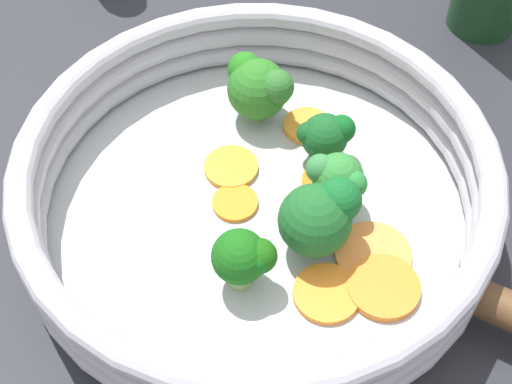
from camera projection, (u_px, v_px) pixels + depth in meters
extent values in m
plane|color=#24252B|center=(256.00, 219.00, 0.47)|extent=(4.00, 4.00, 0.00)
cylinder|color=#B2B5B7|center=(256.00, 213.00, 0.47)|extent=(0.28, 0.28, 0.01)
torus|color=#B3AEBB|center=(256.00, 198.00, 0.45)|extent=(0.30, 0.30, 0.02)
torus|color=#B3AEBB|center=(256.00, 182.00, 0.44)|extent=(0.30, 0.30, 0.02)
torus|color=#B3AEBB|center=(256.00, 164.00, 0.43)|extent=(0.30, 0.30, 0.02)
sphere|color=#B6B5BB|center=(437.00, 324.00, 0.40)|extent=(0.01, 0.01, 0.01)
sphere|color=#B5B7BA|center=(466.00, 261.00, 0.43)|extent=(0.01, 0.01, 0.01)
cylinder|color=orange|center=(307.00, 126.00, 0.50)|extent=(0.04, 0.04, 0.00)
cylinder|color=orange|center=(328.00, 181.00, 0.47)|extent=(0.04, 0.04, 0.00)
cylinder|color=orange|center=(383.00, 287.00, 0.42)|extent=(0.05, 0.05, 0.01)
cylinder|color=orange|center=(373.00, 254.00, 0.44)|extent=(0.06, 0.06, 0.00)
cylinder|color=orange|center=(236.00, 165.00, 0.48)|extent=(0.04, 0.04, 0.00)
cylinder|color=orange|center=(235.00, 203.00, 0.46)|extent=(0.04, 0.04, 0.00)
cylinder|color=orange|center=(326.00, 293.00, 0.42)|extent=(0.06, 0.06, 0.00)
cylinder|color=#7CA74E|center=(258.00, 109.00, 0.50)|extent=(0.01, 0.01, 0.01)
sphere|color=#296C20|center=(258.00, 89.00, 0.49)|extent=(0.04, 0.04, 0.04)
sphere|color=#1F6D18|center=(245.00, 70.00, 0.49)|extent=(0.03, 0.03, 0.03)
sphere|color=#2B6627|center=(277.00, 87.00, 0.48)|extent=(0.02, 0.02, 0.02)
sphere|color=#2D6820|center=(277.00, 92.00, 0.48)|extent=(0.02, 0.02, 0.02)
cylinder|color=#89AF6B|center=(323.00, 151.00, 0.48)|extent=(0.01, 0.01, 0.01)
sphere|color=#155021|center=(324.00, 137.00, 0.47)|extent=(0.03, 0.03, 0.03)
sphere|color=#0E501A|center=(341.00, 129.00, 0.47)|extent=(0.02, 0.02, 0.02)
sphere|color=#114C1C|center=(308.00, 133.00, 0.47)|extent=(0.02, 0.02, 0.02)
cylinder|color=#5C8A4F|center=(313.00, 239.00, 0.44)|extent=(0.02, 0.02, 0.02)
sphere|color=#1A5723|center=(315.00, 220.00, 0.42)|extent=(0.04, 0.04, 0.04)
sphere|color=#22571B|center=(334.00, 199.00, 0.42)|extent=(0.03, 0.03, 0.03)
sphere|color=#125B24|center=(338.00, 200.00, 0.42)|extent=(0.03, 0.03, 0.03)
cylinder|color=#7CA76A|center=(335.00, 196.00, 0.45)|extent=(0.01, 0.01, 0.02)
sphere|color=#2E7631|center=(338.00, 178.00, 0.44)|extent=(0.03, 0.03, 0.03)
sphere|color=#247834|center=(353.00, 184.00, 0.43)|extent=(0.02, 0.02, 0.02)
sphere|color=#31743B|center=(320.00, 169.00, 0.44)|extent=(0.02, 0.02, 0.02)
cylinder|color=#85A65E|center=(240.00, 273.00, 0.42)|extent=(0.01, 0.01, 0.02)
sphere|color=#155913|center=(239.00, 257.00, 0.41)|extent=(0.03, 0.03, 0.03)
sphere|color=#105D15|center=(258.00, 261.00, 0.40)|extent=(0.02, 0.02, 0.02)
sphere|color=#18550F|center=(259.00, 256.00, 0.40)|extent=(0.02, 0.02, 0.02)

